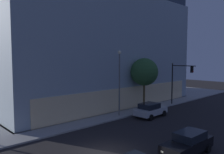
% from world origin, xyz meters
% --- Properties ---
extents(ground_plane, '(120.00, 120.00, 0.00)m').
position_xyz_m(ground_plane, '(0.00, 0.00, 0.00)').
color(ground_plane, black).
extents(modern_building, '(31.03, 32.13, 18.45)m').
position_xyz_m(modern_building, '(12.11, 24.58, 9.16)').
color(modern_building, '#4C4C51').
rests_on(modern_building, ground).
extents(traffic_light_far_corner, '(0.32, 3.74, 6.14)m').
position_xyz_m(traffic_light_far_corner, '(19.46, 5.48, 4.24)').
color(traffic_light_far_corner, black).
rests_on(traffic_light_far_corner, sidewalk_corner).
extents(street_lamp_sidewalk, '(0.44, 0.44, 7.78)m').
position_xyz_m(street_lamp_sidewalk, '(8.50, 6.93, 5.05)').
color(street_lamp_sidewalk, slate).
rests_on(street_lamp_sidewalk, sidewalk_corner).
extents(sidewalk_tree, '(3.76, 3.76, 6.89)m').
position_xyz_m(sidewalk_tree, '(13.80, 7.46, 5.15)').
color(sidewalk_tree, '#4D3D1E').
rests_on(sidewalk_tree, sidewalk_corner).
extents(car_black, '(4.70, 2.07, 1.62)m').
position_xyz_m(car_black, '(4.54, -4.15, 0.82)').
color(car_black, black).
rests_on(car_black, ground).
extents(car_silver, '(4.43, 2.33, 1.67)m').
position_xyz_m(car_silver, '(11.17, 4.33, 0.86)').
color(car_silver, '#B7BABF').
rests_on(car_silver, ground).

